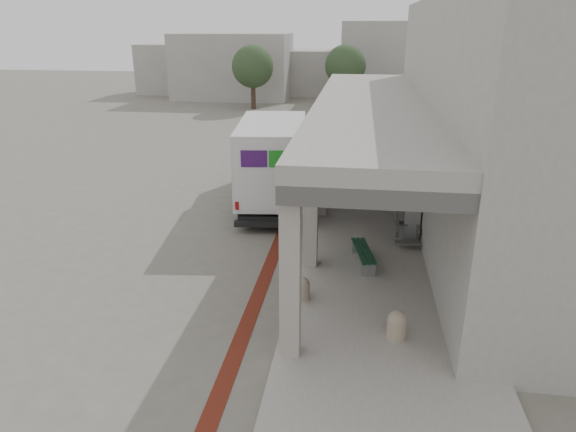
# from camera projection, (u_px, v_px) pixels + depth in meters

# --- Properties ---
(ground) EXTENTS (120.00, 120.00, 0.00)m
(ground) POSITION_uv_depth(u_px,v_px,m) (230.00, 271.00, 13.72)
(ground) COLOR #625D54
(ground) RESTS_ON ground
(bike_lane_stripe) EXTENTS (0.35, 40.00, 0.01)m
(bike_lane_stripe) POSITION_uv_depth(u_px,v_px,m) (278.00, 243.00, 15.45)
(bike_lane_stripe) COLOR #5B1D12
(bike_lane_stripe) RESTS_ON ground
(sidewalk) EXTENTS (4.40, 28.00, 0.12)m
(sidewalk) POSITION_uv_depth(u_px,v_px,m) (381.00, 279.00, 13.19)
(sidewalk) COLOR gray
(sidewalk) RESTS_ON ground
(transit_building) EXTENTS (7.60, 17.00, 7.00)m
(transit_building) POSITION_uv_depth(u_px,v_px,m) (476.00, 121.00, 15.84)
(transit_building) COLOR gray
(transit_building) RESTS_ON ground
(distant_backdrop) EXTENTS (28.00, 10.00, 6.50)m
(distant_backdrop) POSITION_uv_depth(u_px,v_px,m) (294.00, 66.00, 46.45)
(distant_backdrop) COLOR gray
(distant_backdrop) RESTS_ON ground
(tree_left) EXTENTS (3.20, 3.20, 4.80)m
(tree_left) POSITION_uv_depth(u_px,v_px,m) (253.00, 67.00, 39.24)
(tree_left) COLOR #38281C
(tree_left) RESTS_ON ground
(tree_mid) EXTENTS (3.20, 3.20, 4.80)m
(tree_mid) POSITION_uv_depth(u_px,v_px,m) (345.00, 66.00, 40.20)
(tree_mid) COLOR #38281C
(tree_mid) RESTS_ON ground
(tree_right) EXTENTS (3.20, 3.20, 4.80)m
(tree_right) POSITION_uv_depth(u_px,v_px,m) (452.00, 68.00, 38.26)
(tree_right) COLOR #38281C
(tree_right) RESTS_ON ground
(fedex_truck) EXTENTS (2.98, 7.38, 3.06)m
(fedex_truck) POSITION_uv_depth(u_px,v_px,m) (274.00, 157.00, 18.85)
(fedex_truck) COLOR black
(fedex_truck) RESTS_ON ground
(bench) EXTENTS (0.69, 1.75, 0.40)m
(bench) POSITION_uv_depth(u_px,v_px,m) (363.00, 254.00, 13.79)
(bench) COLOR gray
(bench) RESTS_ON sidewalk
(bollard_near) EXTENTS (0.41, 0.41, 0.61)m
(bollard_near) POSITION_uv_depth(u_px,v_px,m) (397.00, 324.00, 10.51)
(bollard_near) COLOR gray
(bollard_near) RESTS_ON sidewalk
(bollard_far) EXTENTS (0.36, 0.36, 0.54)m
(bollard_far) POSITION_uv_depth(u_px,v_px,m) (302.00, 288.00, 12.05)
(bollard_far) COLOR gray
(bollard_far) RESTS_ON sidewalk
(utility_cabinet) EXTENTS (0.60, 0.72, 1.05)m
(utility_cabinet) POSITION_uv_depth(u_px,v_px,m) (414.00, 223.00, 15.31)
(utility_cabinet) COLOR gray
(utility_cabinet) RESTS_ON sidewalk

